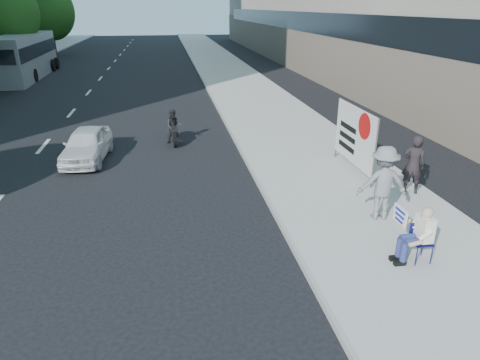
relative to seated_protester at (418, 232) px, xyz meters
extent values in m
plane|color=black|center=(-3.88, 2.68, -0.87)|extent=(160.00, 160.00, 0.00)
cube|color=#9F9B95|center=(0.12, 22.68, -0.80)|extent=(5.00, 120.00, 0.15)
cylinder|color=#382616|center=(-17.58, 32.68, 0.61)|extent=(0.30, 0.30, 2.97)
ellipsoid|color=#1B4312|center=(-17.58, 32.68, 4.02)|extent=(4.80, 4.80, 5.52)
cylinder|color=#382616|center=(-17.58, 46.68, 0.44)|extent=(0.30, 0.30, 2.62)
ellipsoid|color=#1B4312|center=(-17.58, 46.68, 3.91)|extent=(5.40, 5.40, 6.21)
cylinder|color=#141355|center=(-0.07, -0.21, -0.50)|extent=(0.02, 0.02, 0.45)
cylinder|color=#141355|center=(0.29, -0.21, -0.50)|extent=(0.02, 0.02, 0.45)
cylinder|color=#141355|center=(-0.07, 0.15, -0.50)|extent=(0.02, 0.02, 0.45)
cylinder|color=#141355|center=(0.29, 0.15, -0.50)|extent=(0.02, 0.02, 0.45)
cube|color=#141355|center=(0.11, -0.03, -0.26)|extent=(0.40, 0.40, 0.03)
cube|color=#141355|center=(0.11, 0.16, -0.07)|extent=(0.40, 0.02, 0.40)
cylinder|color=navy|center=(-0.11, -0.13, -0.17)|extent=(0.44, 0.17, 0.17)
cylinder|color=navy|center=(-0.33, -0.13, -0.40)|extent=(0.14, 0.14, 0.46)
cube|color=black|center=(-0.39, -0.13, -0.67)|extent=(0.26, 0.11, 0.10)
cylinder|color=navy|center=(-0.11, 0.07, -0.17)|extent=(0.44, 0.17, 0.17)
cylinder|color=navy|center=(-0.33, 0.07, -0.40)|extent=(0.14, 0.14, 0.46)
cube|color=black|center=(-0.39, 0.07, -0.67)|extent=(0.26, 0.11, 0.10)
cube|color=beige|center=(0.13, -0.03, 0.09)|extent=(0.26, 0.42, 0.56)
sphere|color=tan|center=(0.13, -0.03, 0.46)|extent=(0.23, 0.23, 0.23)
ellipsoid|color=gray|center=(0.15, -0.03, 0.49)|extent=(0.22, 0.24, 0.19)
ellipsoid|color=gray|center=(0.05, -0.03, 0.39)|extent=(0.10, 0.14, 0.13)
cylinder|color=beige|center=(0.01, -0.27, 0.06)|extent=(0.30, 0.10, 0.25)
cylinder|color=tan|center=(-0.19, -0.27, -0.12)|extent=(0.29, 0.09, 0.14)
cylinder|color=beige|center=(0.06, 0.23, 0.11)|extent=(0.26, 0.20, 0.32)
cylinder|color=tan|center=(-0.07, 0.37, 0.01)|extent=(0.30, 0.21, 0.18)
cube|color=white|center=(-0.14, 0.52, 0.14)|extent=(0.03, 0.55, 0.40)
imported|color=slate|center=(0.20, 2.08, 0.27)|extent=(1.38, 0.92, 1.99)
imported|color=black|center=(1.92, 3.49, 0.17)|extent=(0.78, 0.70, 1.79)
cylinder|color=#4C4C4C|center=(0.92, 4.02, 0.38)|extent=(0.06, 0.06, 2.20)
cylinder|color=#4C4C4C|center=(0.92, 7.02, 0.38)|extent=(0.06, 0.06, 2.20)
cube|color=silver|center=(0.90, 5.52, 0.53)|extent=(0.04, 3.00, 1.90)
cylinder|color=#A50C0C|center=(0.87, 4.82, 1.03)|extent=(0.01, 0.84, 0.84)
cube|color=black|center=(0.87, 6.02, 0.68)|extent=(0.01, 1.30, 0.18)
cube|color=black|center=(0.87, 6.02, 0.33)|extent=(0.01, 1.30, 0.18)
cube|color=black|center=(0.87, 6.02, -0.02)|extent=(0.01, 1.30, 0.18)
imported|color=silver|center=(-8.26, 8.63, -0.27)|extent=(1.72, 3.66, 1.21)
cylinder|color=black|center=(-4.98, 9.66, -0.55)|extent=(0.15, 0.64, 0.64)
cylinder|color=black|center=(-4.98, 11.06, -0.55)|extent=(0.15, 0.64, 0.64)
cube|color=black|center=(-4.98, 10.36, -0.32)|extent=(0.31, 1.21, 0.35)
imported|color=black|center=(-4.98, 10.26, -0.16)|extent=(0.72, 0.57, 1.42)
cube|color=gray|center=(-16.26, 30.23, 0.78)|extent=(2.85, 12.07, 3.30)
cube|color=black|center=(-17.53, 30.23, 1.33)|extent=(0.39, 11.50, 1.00)
cube|color=black|center=(-14.99, 30.23, 1.33)|extent=(0.39, 11.50, 1.00)
cylinder|color=black|center=(-15.01, 25.73, -0.37)|extent=(0.28, 1.01, 1.00)
cylinder|color=black|center=(-15.01, 27.73, -0.37)|extent=(0.28, 1.01, 1.00)
cylinder|color=black|center=(-17.51, 33.73, -0.37)|extent=(0.28, 1.01, 1.00)
cylinder|color=black|center=(-15.01, 33.73, -0.37)|extent=(0.28, 1.01, 1.00)
cylinder|color=black|center=(-17.51, 35.23, -0.37)|extent=(0.28, 1.01, 1.00)
cylinder|color=black|center=(-15.01, 35.23, -0.37)|extent=(0.28, 1.01, 1.00)
camera|label=1|loc=(-5.16, -7.39, 4.54)|focal=32.00mm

